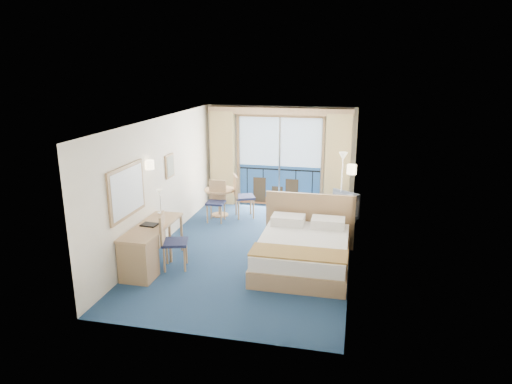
% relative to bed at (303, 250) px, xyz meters
% --- Properties ---
extents(floor, '(6.50, 6.50, 0.00)m').
position_rel_bed_xyz_m(floor, '(-1.13, 0.60, -0.33)').
color(floor, navy).
rests_on(floor, ground).
extents(room_walls, '(4.04, 6.54, 2.72)m').
position_rel_bed_xyz_m(room_walls, '(-1.13, 0.60, 1.45)').
color(room_walls, silver).
rests_on(room_walls, ground).
extents(balcony_door, '(2.36, 0.03, 2.52)m').
position_rel_bed_xyz_m(balcony_door, '(-1.14, 3.82, 0.82)').
color(balcony_door, navy).
rests_on(balcony_door, room_walls).
extents(curtain_left, '(0.65, 0.22, 2.55)m').
position_rel_bed_xyz_m(curtain_left, '(-2.68, 3.67, 0.95)').
color(curtain_left, tan).
rests_on(curtain_left, room_walls).
extents(curtain_right, '(0.65, 0.22, 2.55)m').
position_rel_bed_xyz_m(curtain_right, '(0.42, 3.67, 0.95)').
color(curtain_right, tan).
rests_on(curtain_right, room_walls).
extents(pelmet, '(3.80, 0.25, 0.18)m').
position_rel_bed_xyz_m(pelmet, '(-1.13, 3.70, 2.25)').
color(pelmet, tan).
rests_on(pelmet, room_walls).
extents(mirror, '(0.05, 1.25, 0.95)m').
position_rel_bed_xyz_m(mirror, '(-3.10, -0.90, 1.22)').
color(mirror, tan).
rests_on(mirror, room_walls).
extents(wall_print, '(0.04, 0.42, 0.52)m').
position_rel_bed_xyz_m(wall_print, '(-3.10, 1.05, 1.27)').
color(wall_print, tan).
rests_on(wall_print, room_walls).
extents(sconce_left, '(0.18, 0.18, 0.18)m').
position_rel_bed_xyz_m(sconce_left, '(-3.07, 0.00, 1.52)').
color(sconce_left, '#FFE3B2').
rests_on(sconce_left, room_walls).
extents(sconce_right, '(0.18, 0.18, 0.18)m').
position_rel_bed_xyz_m(sconce_right, '(0.81, 0.45, 1.52)').
color(sconce_right, '#FFE3B2').
rests_on(sconce_right, room_walls).
extents(bed, '(1.86, 2.21, 1.17)m').
position_rel_bed_xyz_m(bed, '(0.00, 0.00, 0.00)').
color(bed, tan).
rests_on(bed, ground).
extents(nightstand, '(0.42, 0.40, 0.54)m').
position_rel_bed_xyz_m(nightstand, '(0.64, 1.39, -0.06)').
color(nightstand, '#9E7753').
rests_on(nightstand, ground).
extents(phone, '(0.21, 0.19, 0.08)m').
position_rel_bed_xyz_m(phone, '(0.68, 1.43, 0.25)').
color(phone, white).
rests_on(phone, nightstand).
extents(armchair, '(1.15, 1.14, 0.76)m').
position_rel_bed_xyz_m(armchair, '(0.46, 2.68, 0.05)').
color(armchair, '#4D535E').
rests_on(armchair, ground).
extents(floor_lamp, '(0.23, 0.23, 1.68)m').
position_rel_bed_xyz_m(floor_lamp, '(0.57, 3.05, 0.95)').
color(floor_lamp, silver).
rests_on(floor_lamp, ground).
extents(desk, '(0.60, 1.73, 0.81)m').
position_rel_bed_xyz_m(desk, '(-2.82, -1.05, 0.12)').
color(desk, tan).
rests_on(desk, ground).
extents(desk_chair, '(0.58, 0.58, 1.08)m').
position_rel_bed_xyz_m(desk_chair, '(-2.45, -0.62, 0.28)').
color(desk_chair, '#1D2345').
rests_on(desk_chair, ground).
extents(folder, '(0.31, 0.25, 0.03)m').
position_rel_bed_xyz_m(folder, '(-2.87, -0.58, 0.50)').
color(folder, black).
rests_on(folder, desk).
extents(desk_lamp, '(0.13, 0.13, 0.50)m').
position_rel_bed_xyz_m(desk_lamp, '(-2.92, 0.07, 0.86)').
color(desk_lamp, silver).
rests_on(desk_lamp, desk).
extents(round_table, '(0.78, 0.78, 0.70)m').
position_rel_bed_xyz_m(round_table, '(-2.46, 2.59, 0.20)').
color(round_table, tan).
rests_on(round_table, ground).
extents(table_chair_a, '(0.63, 0.62, 1.09)m').
position_rel_bed_xyz_m(table_chair_a, '(-1.90, 2.58, 0.29)').
color(table_chair_a, '#1D2345').
rests_on(table_chair_a, ground).
extents(table_chair_b, '(0.45, 0.46, 1.00)m').
position_rel_bed_xyz_m(table_chair_b, '(-2.42, 2.22, 0.24)').
color(table_chair_b, '#1D2345').
rests_on(table_chair_b, ground).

